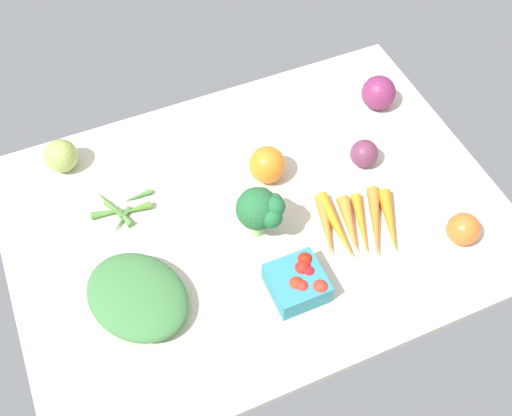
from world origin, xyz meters
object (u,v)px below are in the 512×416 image
(heirloom_tomato_orange, at_px, (463,229))
(bell_pepper_orange, at_px, (267,165))
(red_onion_near_basket, at_px, (379,93))
(red_onion_center, at_px, (364,154))
(carrot_bunch, at_px, (358,225))
(heirloom_tomato_green, at_px, (61,156))
(leafy_greens_clump, at_px, (137,296))
(okra_pile, at_px, (122,210))
(broccoli_head, at_px, (261,209))
(berry_basket, at_px, (301,281))

(heirloom_tomato_orange, xyz_separation_m, bell_pepper_orange, (-0.30, 0.31, 0.01))
(red_onion_near_basket, height_order, red_onion_center, red_onion_near_basket)
(carrot_bunch, distance_m, heirloom_tomato_green, 0.67)
(heirloom_tomato_green, bearing_deg, carrot_bunch, -38.11)
(heirloom_tomato_orange, distance_m, bell_pepper_orange, 0.43)
(red_onion_near_basket, bearing_deg, leafy_greens_clump, -157.31)
(okra_pile, bearing_deg, heirloom_tomato_green, 115.54)
(carrot_bunch, relative_size, bell_pepper_orange, 2.41)
(heirloom_tomato_orange, xyz_separation_m, broccoli_head, (-0.37, 0.18, 0.05))
(carrot_bunch, xyz_separation_m, bell_pepper_orange, (-0.12, 0.20, 0.03))
(okra_pile, bearing_deg, heirloom_tomato_orange, -28.65)
(broccoli_head, relative_size, bell_pepper_orange, 1.48)
(heirloom_tomato_green, height_order, broccoli_head, broccoli_head)
(red_onion_center, bearing_deg, berry_basket, -139.15)
(berry_basket, height_order, heirloom_tomato_orange, heirloom_tomato_orange)
(heirloom_tomato_green, relative_size, berry_basket, 0.72)
(heirloom_tomato_orange, distance_m, leafy_greens_clump, 0.67)
(carrot_bunch, xyz_separation_m, broccoli_head, (-0.19, 0.07, 0.07))
(berry_basket, xyz_separation_m, heirloom_tomato_orange, (0.36, -0.02, 0.00))
(berry_basket, bearing_deg, carrot_bunch, 24.58)
(carrot_bunch, distance_m, okra_pile, 0.50)
(heirloom_tomato_green, bearing_deg, bell_pepper_orange, -27.09)
(heirloom_tomato_green, xyz_separation_m, broccoli_head, (0.34, -0.34, 0.04))
(red_onion_near_basket, distance_m, leafy_greens_clump, 0.75)
(okra_pile, distance_m, bell_pepper_orange, 0.33)
(carrot_bunch, height_order, leafy_greens_clump, leafy_greens_clump)
(carrot_bunch, bearing_deg, red_onion_near_basket, 54.20)
(heirloom_tomato_orange, bearing_deg, broccoli_head, 154.57)
(berry_basket, xyz_separation_m, bell_pepper_orange, (0.05, 0.28, 0.01))
(carrot_bunch, bearing_deg, heirloom_tomato_orange, -29.45)
(carrot_bunch, height_order, bell_pepper_orange, bell_pepper_orange)
(okra_pile, distance_m, red_onion_center, 0.55)
(leafy_greens_clump, height_order, red_onion_center, red_onion_center)
(okra_pile, xyz_separation_m, red_onion_center, (0.54, -0.08, 0.02))
(bell_pepper_orange, bearing_deg, heirloom_tomato_orange, -45.55)
(bell_pepper_orange, bearing_deg, okra_pile, 173.92)
(leafy_greens_clump, bearing_deg, heirloom_tomato_green, 97.72)
(berry_basket, distance_m, leafy_greens_clump, 0.31)
(carrot_bunch, xyz_separation_m, leafy_greens_clump, (-0.47, 0.02, 0.01))
(carrot_bunch, relative_size, red_onion_near_basket, 2.49)
(red_onion_center, relative_size, bell_pepper_orange, 0.75)
(carrot_bunch, xyz_separation_m, berry_basket, (-0.17, -0.08, 0.02))
(carrot_bunch, distance_m, red_onion_near_basket, 0.38)
(leafy_greens_clump, xyz_separation_m, broccoli_head, (0.28, 0.06, 0.05))
(okra_pile, distance_m, heirloom_tomato_orange, 0.71)
(berry_basket, distance_m, bell_pepper_orange, 0.29)
(okra_pile, height_order, berry_basket, berry_basket)
(berry_basket, height_order, red_onion_center, red_onion_center)
(heirloom_tomato_orange, xyz_separation_m, leafy_greens_clump, (-0.66, 0.12, -0.01))
(heirloom_tomato_orange, height_order, red_onion_center, heirloom_tomato_orange)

